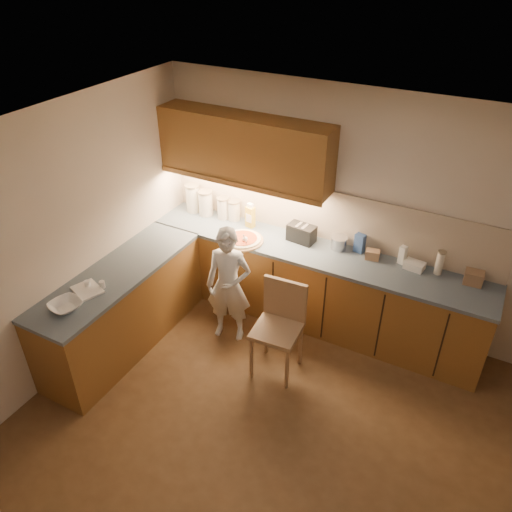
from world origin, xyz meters
The scene contains 24 objects.
room centered at (0.00, 0.00, 1.68)m, with size 4.54×4.50×2.62m.
l_counter centered at (-0.92, 1.25, 0.46)m, with size 3.77×2.62×0.92m.
backsplash centered at (-0.38, 1.99, 1.21)m, with size 3.75×0.02×0.58m, color #C6B399.
upper_cabinets centered at (-1.27, 1.82, 1.85)m, with size 1.95×0.36×0.73m.
pizza_on_board centered at (-1.13, 1.50, 0.94)m, with size 0.46×0.46×0.19m.
child centered at (-1.03, 1.02, 0.66)m, with size 0.48×0.32×1.33m, color white.
wooden_chair centered at (-0.35, 0.86, 0.57)m, with size 0.47×0.47×0.98m.
mixing_bowl centered at (-1.95, -0.26, 0.95)m, with size 0.28×0.28×0.07m, color white.
canister_a centered at (-2.00, 1.84, 1.09)m, with size 0.17×0.17×0.34m.
canister_b centered at (-1.82, 1.84, 1.07)m, with size 0.18×0.18×0.31m.
canister_c centered at (-1.59, 1.86, 1.05)m, with size 0.14×0.14×0.26m.
canister_d centered at (-1.46, 1.89, 1.04)m, with size 0.15×0.15×0.24m.
oil_jug centered at (-1.21, 1.83, 1.05)m, with size 0.11×0.09×0.29m.
toaster centered at (-0.57, 1.81, 1.02)m, with size 0.31×0.20×0.20m.
steel_pot centered at (-0.15, 1.86, 0.99)m, with size 0.18×0.18×0.14m.
blue_box centered at (0.06, 1.90, 1.02)m, with size 0.10×0.07×0.21m, color #304F90.
card_box_a centered at (0.23, 1.83, 0.97)m, with size 0.14×0.10×0.10m, color tan.
white_bottle centered at (0.51, 1.90, 1.02)m, with size 0.06×0.06×0.19m, color white.
flat_pack centered at (0.65, 1.85, 0.96)m, with size 0.19×0.14×0.08m, color silver.
tall_jar centered at (0.88, 1.88, 1.05)m, with size 0.08×0.08×0.26m.
card_box_b centered at (1.21, 1.86, 0.99)m, with size 0.17×0.13×0.13m, color #A07956.
dough_cloth centered at (-1.98, 0.03, 0.93)m, with size 0.28×0.22×0.02m, color white.
spice_jar_a centered at (-2.01, 0.07, 0.96)m, with size 0.05×0.05×0.07m, color white.
spice_jar_b centered at (-1.89, 0.14, 0.96)m, with size 0.05×0.05×0.07m, color silver.
Camera 1 is at (1.20, -2.54, 3.76)m, focal length 35.00 mm.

